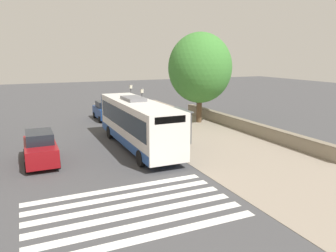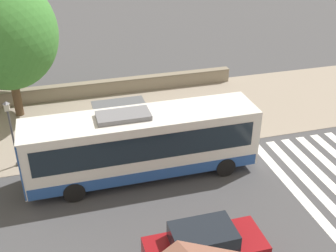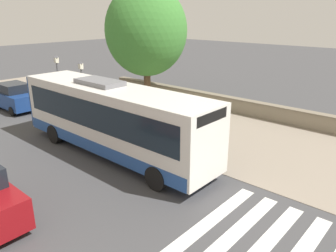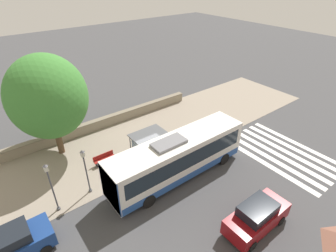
# 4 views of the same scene
# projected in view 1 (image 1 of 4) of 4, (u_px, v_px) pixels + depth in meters

# --- Properties ---
(ground_plane) EXTENTS (120.00, 120.00, 0.00)m
(ground_plane) POSITION_uv_depth(u_px,v_px,m) (153.00, 141.00, 25.33)
(ground_plane) COLOR #424244
(ground_plane) RESTS_ON ground
(sidewalk_plaza) EXTENTS (9.00, 44.00, 0.02)m
(sidewalk_plaza) POSITION_uv_depth(u_px,v_px,m) (203.00, 135.00, 27.13)
(sidewalk_plaza) COLOR gray
(sidewalk_plaza) RESTS_ON ground
(crosswalk_stripes) EXTENTS (9.00, 5.25, 0.01)m
(crosswalk_stripes) POSITION_uv_depth(u_px,v_px,m) (133.00, 209.00, 14.18)
(crosswalk_stripes) COLOR silver
(crosswalk_stripes) RESTS_ON ground
(stone_wall) EXTENTS (0.60, 20.00, 1.02)m
(stone_wall) POSITION_uv_depth(u_px,v_px,m) (244.00, 125.00, 28.64)
(stone_wall) COLOR gray
(stone_wall) RESTS_ON ground
(bus) EXTENTS (2.64, 11.24, 3.56)m
(bus) POSITION_uv_depth(u_px,v_px,m) (137.00, 122.00, 23.25)
(bus) COLOR silver
(bus) RESTS_ON ground
(bus_shelter) EXTENTS (1.79, 2.85, 2.46)m
(bus_shelter) POSITION_uv_depth(u_px,v_px,m) (177.00, 115.00, 25.00)
(bus_shelter) COLOR #515459
(bus_shelter) RESTS_ON ground
(pedestrian) EXTENTS (0.34, 0.22, 1.59)m
(pedestrian) POSITION_uv_depth(u_px,v_px,m) (183.00, 147.00, 20.37)
(pedestrian) COLOR #2D3347
(pedestrian) RESTS_ON ground
(bench) EXTENTS (0.40, 1.77, 0.88)m
(bench) POSITION_uv_depth(u_px,v_px,m) (176.00, 125.00, 28.89)
(bench) COLOR maroon
(bench) RESTS_ON ground
(street_lamp_near) EXTENTS (0.28, 0.28, 3.89)m
(street_lamp_near) POSITION_uv_depth(u_px,v_px,m) (131.00, 100.00, 31.57)
(street_lamp_near) COLOR #4C4C51
(street_lamp_near) RESTS_ON ground
(street_lamp_far) EXTENTS (0.28, 0.28, 3.70)m
(street_lamp_far) POSITION_uv_depth(u_px,v_px,m) (142.00, 104.00, 29.59)
(street_lamp_far) COLOR #4C4C51
(street_lamp_far) RESTS_ON ground
(shade_tree) EXTENTS (6.11, 6.11, 8.69)m
(shade_tree) POSITION_uv_depth(u_px,v_px,m) (200.00, 68.00, 31.38)
(shade_tree) COLOR brown
(shade_tree) RESTS_ON ground
(parked_car_behind_bus) EXTENTS (1.98, 4.01, 1.90)m
(parked_car_behind_bus) POSITION_uv_depth(u_px,v_px,m) (105.00, 111.00, 33.68)
(parked_car_behind_bus) COLOR navy
(parked_car_behind_bus) RESTS_ON ground
(parked_car_far_lane) EXTENTS (1.93, 4.42, 1.98)m
(parked_car_far_lane) POSITION_uv_depth(u_px,v_px,m) (40.00, 148.00, 20.03)
(parked_car_far_lane) COLOR maroon
(parked_car_far_lane) RESTS_ON ground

